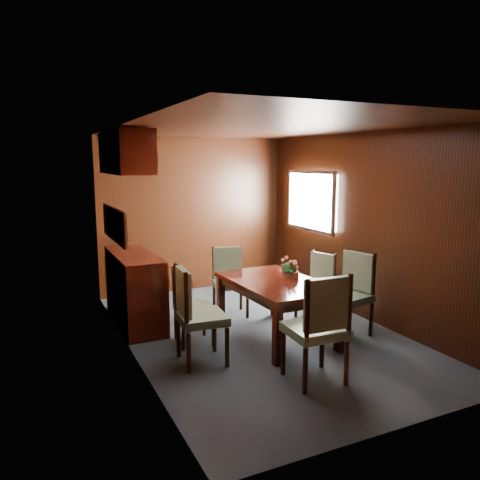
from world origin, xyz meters
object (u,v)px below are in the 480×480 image
flower_centerpiece (289,267)px  chair_left_near (194,310)px  sideboard (135,289)px  dining_table (276,289)px  chair_right_near (352,288)px  chair_head (320,323)px

flower_centerpiece → chair_left_near: bearing=-164.8°
sideboard → dining_table: sideboard is taller
chair_left_near → flower_centerpiece: (1.32, 0.36, 0.24)m
sideboard → chair_right_near: (2.24, -1.45, 0.10)m
dining_table → chair_right_near: size_ratio=1.49×
chair_left_near → chair_right_near: bearing=94.2°
sideboard → chair_head: size_ratio=1.33×
sideboard → dining_table: (1.37, -1.18, 0.13)m
chair_right_near → chair_head: 1.41m
chair_right_near → chair_left_near: bearing=78.3°
sideboard → chair_right_near: 2.67m
sideboard → chair_right_near: size_ratio=1.41×
sideboard → chair_left_near: chair_left_near is taller
flower_centerpiece → chair_head: bearing=-109.1°
sideboard → flower_centerpiece: size_ratio=5.57×
chair_head → sideboard: bearing=118.7°
chair_head → dining_table: bearing=82.3°
sideboard → flower_centerpiece: bearing=-34.3°
dining_table → flower_centerpiece: bearing=19.0°
sideboard → dining_table: 1.81m
dining_table → chair_head: chair_head is taller
chair_head → chair_right_near: bearing=42.6°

